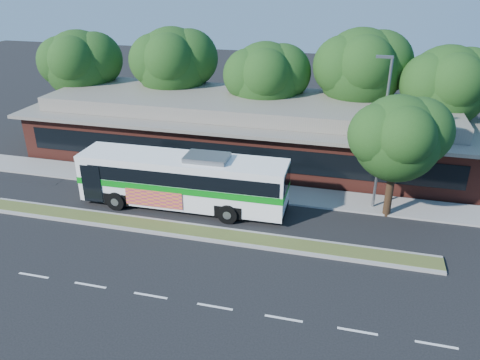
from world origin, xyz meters
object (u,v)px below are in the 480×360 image
Objects in this scene: lamp_post at (382,131)px; sedan at (79,145)px; transit_bus at (184,177)px; sidewalk_tree at (404,136)px.

sedan is at bearing 170.93° from lamp_post.
transit_bus is (-11.05, -2.63, -2.95)m from lamp_post.
sidewalk_tree is (1.15, -0.58, -0.02)m from lamp_post.
sidewalk_tree is (12.20, 2.05, 2.93)m from transit_bus.
lamp_post is 1.29m from sidewalk_tree.
lamp_post reaches higher than sidewalk_tree.
sedan is (-21.99, 3.51, -4.14)m from lamp_post.
transit_bus is at bearing -106.03° from sedan.
lamp_post is 11.73m from transit_bus.
sedan is 23.86m from sidewalk_tree.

